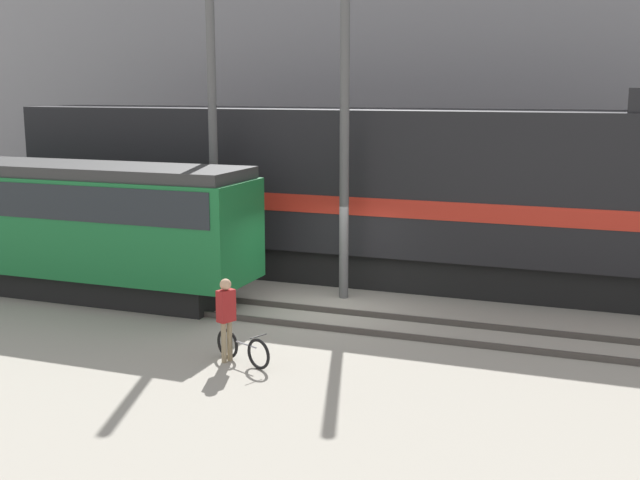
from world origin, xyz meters
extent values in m
plane|color=#9E998C|center=(0.00, 0.00, 0.00)|extent=(120.00, 120.00, 0.00)
cube|color=#47423D|center=(0.00, -1.70, 0.07)|extent=(60.00, 0.07, 0.14)
cube|color=#47423D|center=(0.00, -0.27, 0.07)|extent=(60.00, 0.07, 0.14)
cube|color=#47423D|center=(0.00, 2.83, 0.07)|extent=(60.00, 0.07, 0.14)
cube|color=#47423D|center=(0.00, 4.26, 0.07)|extent=(60.00, 0.07, 0.14)
cube|color=gray|center=(0.00, 12.72, 5.73)|extent=(49.83, 6.00, 11.45)
cube|color=black|center=(-0.54, 3.54, 0.50)|extent=(19.23, 2.55, 1.00)
cube|color=black|center=(-0.54, 3.54, 3.00)|extent=(20.90, 3.00, 4.00)
cube|color=red|center=(-0.54, 3.54, 2.40)|extent=(20.48, 3.04, 0.50)
cube|color=black|center=(-8.15, -0.98, 0.35)|extent=(11.16, 2.00, 0.70)
cube|color=#196B33|center=(-8.15, -0.98, 2.00)|extent=(12.68, 2.50, 2.60)
cube|color=#1E2328|center=(-8.15, -0.98, 2.75)|extent=(12.18, 2.54, 0.90)
cube|color=#333333|center=(-8.15, -0.98, 3.45)|extent=(12.43, 2.38, 0.30)
torus|color=black|center=(0.28, -4.63, 0.32)|extent=(0.62, 0.30, 0.64)
torus|color=black|center=(-0.61, -4.26, 0.32)|extent=(0.62, 0.30, 0.64)
cylinder|color=#A5A5AD|center=(-0.16, -4.45, 0.43)|extent=(0.77, 0.35, 0.04)
cylinder|color=#A5A5AD|center=(-0.47, -4.32, 0.47)|extent=(0.03, 0.03, 0.29)
cylinder|color=#262626|center=(0.28, -4.63, 0.69)|extent=(0.19, 0.42, 0.02)
cylinder|color=#8C7A5B|center=(-0.49, -4.37, 0.43)|extent=(0.11, 0.11, 0.87)
cylinder|color=#8C7A5B|center=(-0.56, -4.52, 0.43)|extent=(0.11, 0.11, 0.87)
cube|color=maroon|center=(-0.53, -4.45, 1.20)|extent=(0.34, 0.42, 0.67)
sphere|color=tan|center=(-0.53, -4.45, 1.65)|extent=(0.23, 0.23, 0.23)
cylinder|color=#595959|center=(-3.82, 1.28, 4.74)|extent=(0.24, 0.24, 9.48)
cylinder|color=#595959|center=(0.05, 1.28, 4.12)|extent=(0.25, 0.25, 8.25)
camera|label=1|loc=(6.93, -18.62, 5.63)|focal=45.00mm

